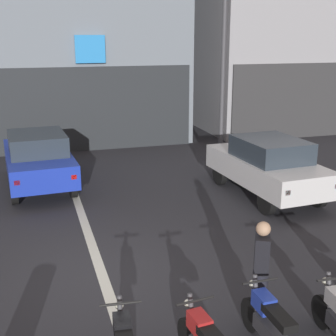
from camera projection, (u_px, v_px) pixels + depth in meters
name	position (u px, v px, depth m)	size (l,w,h in m)	color
ground_plane	(102.00, 276.00, 8.70)	(120.00, 120.00, 0.00)	#2B2B30
lane_centre_line	(71.00, 183.00, 14.22)	(0.20, 18.00, 0.01)	silver
car_blue_crossing_near	(38.00, 158.00, 13.59)	(2.01, 4.20, 1.64)	black
car_white_parked_kerbside	(267.00, 165.00, 12.86)	(2.02, 4.20, 1.64)	black
street_lamp	(224.00, 51.00, 14.29)	(0.36, 0.36, 6.32)	#47474C
motorcycle_blue_row_centre	(270.00, 325.00, 6.47)	(0.55, 1.67, 0.98)	black
person_by_motorcycles	(261.00, 271.00, 7.12)	(0.36, 0.42, 1.67)	#23232D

